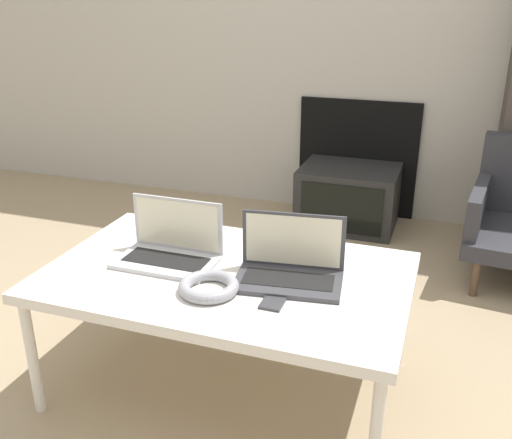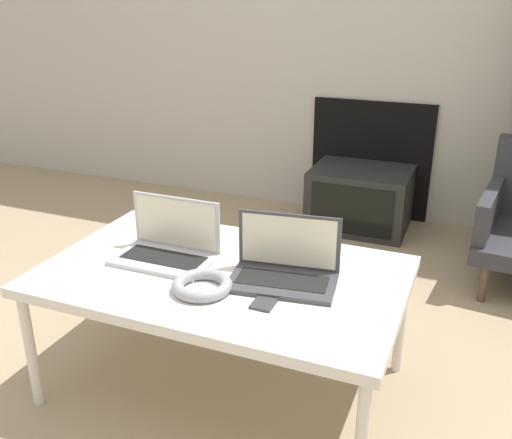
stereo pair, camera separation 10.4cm
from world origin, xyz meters
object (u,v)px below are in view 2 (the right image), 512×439
(headphones, at_px, (202,285))
(tv, at_px, (360,198))
(laptop_left, at_px, (168,246))
(phone, at_px, (267,299))
(laptop_right, at_px, (285,267))

(headphones, relative_size, tv, 0.33)
(laptop_left, xyz_separation_m, tv, (0.33, 1.66, -0.33))
(headphones, bearing_deg, phone, 5.14)
(tv, bearing_deg, laptop_right, -86.35)
(laptop_right, height_order, phone, laptop_right)
(laptop_right, bearing_deg, laptop_left, 172.21)
(headphones, bearing_deg, tv, 86.63)
(tv, bearing_deg, laptop_left, -101.10)
(laptop_right, relative_size, phone, 2.74)
(phone, bearing_deg, laptop_left, 160.78)
(laptop_left, relative_size, laptop_right, 0.93)
(tv, bearing_deg, phone, -86.73)
(laptop_left, relative_size, phone, 2.55)
(phone, distance_m, tv, 1.84)
(laptop_right, xyz_separation_m, phone, (-0.00, -0.15, -0.04))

